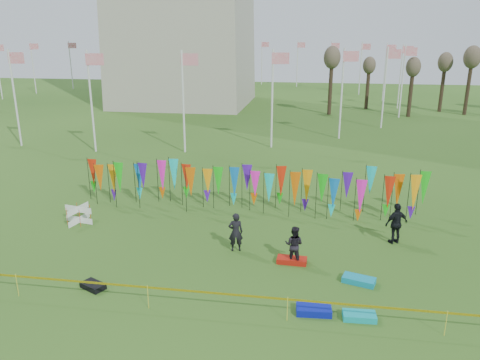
# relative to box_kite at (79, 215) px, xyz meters

# --- Properties ---
(ground) EXTENTS (160.00, 160.00, 0.00)m
(ground) POSITION_rel_box_kite_xyz_m (8.02, -5.63, -0.45)
(ground) COLOR #264B15
(ground) RESTS_ON ground
(flagpole_ring) EXTENTS (57.40, 56.16, 8.00)m
(flagpole_ring) POSITION_rel_box_kite_xyz_m (-5.98, 42.37, 3.55)
(flagpole_ring) COLOR silver
(flagpole_ring) RESTS_ON ground
(banner_row) EXTENTS (18.64, 0.64, 2.42)m
(banner_row) POSITION_rel_box_kite_xyz_m (8.30, 3.15, 1.09)
(banner_row) COLOR black
(banner_row) RESTS_ON ground
(caution_tape_near) EXTENTS (26.00, 0.02, 0.90)m
(caution_tape_near) POSITION_rel_box_kite_xyz_m (7.80, -6.84, 0.32)
(caution_tape_near) COLOR yellow
(caution_tape_near) RESTS_ON ground
(box_kite) EXTENTS (0.82, 0.82, 0.91)m
(box_kite) POSITION_rel_box_kite_xyz_m (0.00, 0.00, 0.00)
(box_kite) COLOR red
(box_kite) RESTS_ON ground
(person_left) EXTENTS (0.74, 0.62, 1.77)m
(person_left) POSITION_rel_box_kite_xyz_m (8.36, -1.86, 0.43)
(person_left) COLOR black
(person_left) RESTS_ON ground
(person_mid) EXTENTS (0.88, 0.65, 1.63)m
(person_mid) POSITION_rel_box_kite_xyz_m (10.93, -2.61, 0.36)
(person_mid) COLOR black
(person_mid) RESTS_ON ground
(person_right) EXTENTS (1.29, 1.08, 1.92)m
(person_right) POSITION_rel_box_kite_xyz_m (15.41, 0.06, 0.51)
(person_right) COLOR black
(person_right) RESTS_ON ground
(kite_bag_turquoise) EXTENTS (1.12, 0.60, 0.22)m
(kite_bag_turquoise) POSITION_rel_box_kite_xyz_m (13.32, -6.34, -0.34)
(kite_bag_turquoise) COLOR #0BA9B0
(kite_bag_turquoise) RESTS_ON ground
(kite_bag_blue) EXTENTS (1.23, 0.70, 0.25)m
(kite_bag_blue) POSITION_rel_box_kite_xyz_m (11.81, -6.23, -0.33)
(kite_bag_blue) COLOR #0A17A5
(kite_bag_blue) RESTS_ON ground
(kite_bag_red) EXTENTS (1.26, 0.62, 0.23)m
(kite_bag_red) POSITION_rel_box_kite_xyz_m (10.87, -2.64, -0.34)
(kite_bag_red) COLOR #B8190C
(kite_bag_red) RESTS_ON ground
(kite_bag_black) EXTENTS (1.06, 0.89, 0.21)m
(kite_bag_black) POSITION_rel_box_kite_xyz_m (3.59, -5.89, -0.35)
(kite_bag_black) COLOR black
(kite_bag_black) RESTS_ON ground
(kite_bag_teal) EXTENTS (1.33, 0.91, 0.23)m
(kite_bag_teal) POSITION_rel_box_kite_xyz_m (13.50, -3.89, -0.34)
(kite_bag_teal) COLOR #0C8EAF
(kite_bag_teal) RESTS_ON ground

